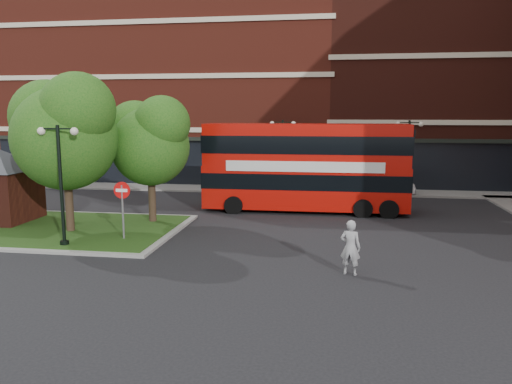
% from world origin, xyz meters
% --- Properties ---
extents(ground, '(120.00, 120.00, 0.00)m').
position_xyz_m(ground, '(0.00, 0.00, 0.00)').
color(ground, black).
rests_on(ground, ground).
extents(pavement_far, '(44.00, 3.00, 0.12)m').
position_xyz_m(pavement_far, '(0.00, 16.50, 0.06)').
color(pavement_far, slate).
rests_on(pavement_far, ground).
extents(terrace_far_left, '(26.00, 12.00, 14.00)m').
position_xyz_m(terrace_far_left, '(-8.00, 24.00, 7.00)').
color(terrace_far_left, maroon).
rests_on(terrace_far_left, ground).
extents(terrace_far_right, '(18.00, 12.00, 16.00)m').
position_xyz_m(terrace_far_right, '(14.00, 24.00, 8.00)').
color(terrace_far_right, '#471911').
rests_on(terrace_far_right, ground).
extents(traffic_island, '(12.60, 7.60, 0.15)m').
position_xyz_m(traffic_island, '(-8.00, 3.00, 0.07)').
color(traffic_island, gray).
rests_on(traffic_island, ground).
extents(tree_island_west, '(5.40, 4.71, 7.21)m').
position_xyz_m(tree_island_west, '(-6.60, 2.58, 4.79)').
color(tree_island_west, '#2D2116').
rests_on(tree_island_west, ground).
extents(tree_island_east, '(4.46, 3.90, 6.29)m').
position_xyz_m(tree_island_east, '(-3.58, 5.06, 4.24)').
color(tree_island_east, '#2D2116').
rests_on(tree_island_east, ground).
extents(lamp_island, '(1.72, 0.36, 5.00)m').
position_xyz_m(lamp_island, '(-5.50, 0.20, 2.83)').
color(lamp_island, black).
rests_on(lamp_island, ground).
extents(lamp_far_left, '(1.72, 0.36, 5.00)m').
position_xyz_m(lamp_far_left, '(2.00, 14.50, 2.83)').
color(lamp_far_left, black).
rests_on(lamp_far_left, ground).
extents(lamp_far_right, '(1.72, 0.36, 5.00)m').
position_xyz_m(lamp_far_right, '(10.00, 14.50, 2.83)').
color(lamp_far_right, black).
rests_on(lamp_far_right, ground).
extents(bus, '(11.21, 2.69, 4.27)m').
position_xyz_m(bus, '(3.77, 9.40, 2.80)').
color(bus, '#B60E07').
rests_on(bus, ground).
extents(woman, '(0.79, 0.61, 1.91)m').
position_xyz_m(woman, '(5.94, -1.47, 0.95)').
color(woman, '#979799').
rests_on(woman, ground).
extents(car_silver, '(4.62, 1.95, 1.56)m').
position_xyz_m(car_silver, '(0.73, 16.00, 0.78)').
color(car_silver, silver).
rests_on(car_silver, ground).
extents(car_white, '(4.79, 1.87, 1.56)m').
position_xyz_m(car_white, '(8.38, 16.00, 0.78)').
color(car_white, silver).
rests_on(car_white, ground).
extents(no_entry_sign, '(0.72, 0.09, 2.59)m').
position_xyz_m(no_entry_sign, '(-3.50, 1.50, 1.85)').
color(no_entry_sign, slate).
rests_on(no_entry_sign, ground).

